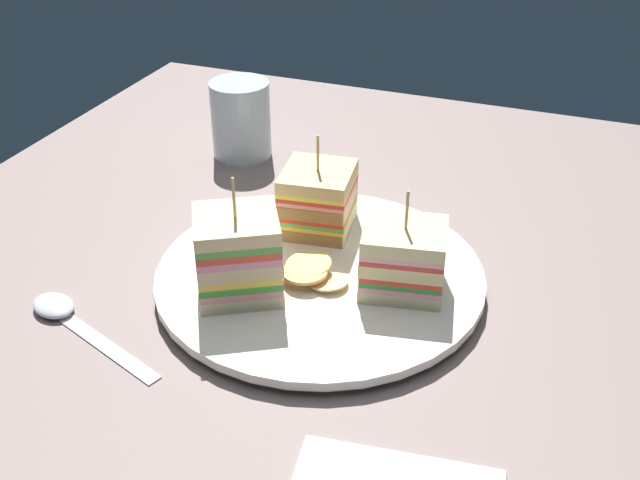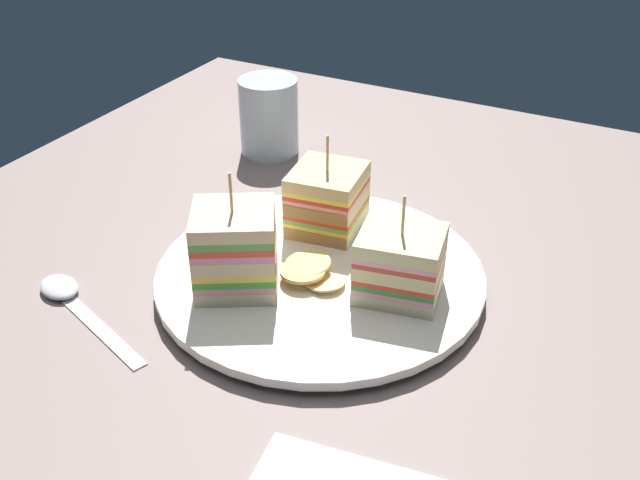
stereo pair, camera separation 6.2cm
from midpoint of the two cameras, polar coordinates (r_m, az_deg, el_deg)
ground_plane at (r=64.77cm, az=-2.74°, el=-4.09°), size 91.89×83.43×1.80cm
plate at (r=63.74cm, az=-2.78°, el=-2.81°), size 27.82×27.82×1.44cm
sandwich_wedge_0 at (r=67.93cm, az=-2.77°, el=3.03°), size 7.29×6.92×9.18cm
sandwich_wedge_1 at (r=59.70cm, az=-9.19°, el=-1.23°), size 8.49×8.68×10.31cm
sandwich_wedge_2 at (r=59.77cm, az=3.40°, el=-1.54°), size 6.79×7.48×8.97cm
chip_pile at (r=61.94cm, az=-3.57°, el=-2.47°), size 5.30×5.91×1.37cm
spoon at (r=64.47cm, az=-21.46°, el=-5.40°), size 7.00×14.76×1.00cm
drinking_glass at (r=85.67cm, az=-8.10°, el=8.66°), size 6.63×6.63×8.61cm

